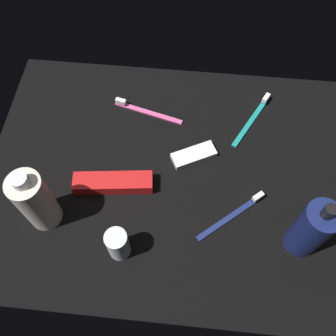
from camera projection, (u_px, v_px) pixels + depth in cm
name	position (u px, v px, depth cm)	size (l,w,h in cm)	color
ground_plane	(168.00, 175.00, 87.10)	(84.00, 64.00, 1.20)	black
lotion_bottle	(311.00, 229.00, 72.02)	(6.77, 6.77, 18.23)	#151E50
bodywash_bottle	(35.00, 201.00, 74.42)	(6.85, 6.85, 18.21)	silver
deodorant_stick	(118.00, 244.00, 74.28)	(4.48, 4.48, 8.59)	silver
toothbrush_pink	(144.00, 110.00, 94.52)	(17.71, 5.74, 2.10)	#E55999
toothbrush_teal	(254.00, 117.00, 93.56)	(9.63, 16.40, 2.10)	teal
toothbrush_navy	(235.00, 213.00, 81.32)	(14.58, 12.47, 2.10)	navy
toothpaste_box_red	(113.00, 183.00, 83.72)	(17.60, 4.40, 3.20)	red
snack_bar_white	(194.00, 155.00, 88.14)	(10.40, 4.00, 1.50)	white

